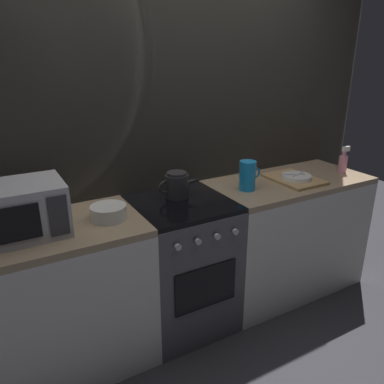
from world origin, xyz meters
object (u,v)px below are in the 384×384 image
(kettle, at_px, (177,185))
(spray_bottle, at_px, (343,162))
(microwave, at_px, (17,210))
(stove_unit, at_px, (182,264))
(mixing_bowl, at_px, (109,212))
(pitcher, at_px, (248,175))
(dish_pile, at_px, (295,178))

(kettle, xyz_separation_m, spray_bottle, (1.36, -0.16, -0.00))
(microwave, bearing_deg, stove_unit, 0.17)
(stove_unit, relative_size, kettle, 3.16)
(stove_unit, height_order, kettle, kettle)
(kettle, bearing_deg, microwave, -174.49)
(mixing_bowl, bearing_deg, spray_bottle, -1.05)
(microwave, relative_size, pitcher, 2.30)
(stove_unit, bearing_deg, kettle, 80.29)
(dish_pile, bearing_deg, spray_bottle, -3.37)
(dish_pile, bearing_deg, kettle, 171.86)
(dish_pile, bearing_deg, pitcher, 177.64)
(kettle, height_order, spray_bottle, spray_bottle)
(microwave, relative_size, mixing_bowl, 2.30)
(stove_unit, height_order, microwave, microwave)
(spray_bottle, bearing_deg, dish_pile, 176.63)
(pitcher, relative_size, spray_bottle, 0.99)
(kettle, distance_m, mixing_bowl, 0.51)
(microwave, bearing_deg, dish_pile, -1.14)
(stove_unit, relative_size, pitcher, 4.50)
(microwave, bearing_deg, kettle, 5.51)
(pitcher, bearing_deg, spray_bottle, -2.89)
(spray_bottle, bearing_deg, microwave, 178.41)
(dish_pile, bearing_deg, stove_unit, 177.52)
(mixing_bowl, relative_size, dish_pile, 0.50)
(mixing_bowl, xyz_separation_m, dish_pile, (1.39, -0.01, -0.02))
(mixing_bowl, bearing_deg, kettle, 13.79)
(mixing_bowl, bearing_deg, dish_pile, -0.28)
(spray_bottle, bearing_deg, mixing_bowl, 178.95)
(spray_bottle, bearing_deg, pitcher, 177.11)
(mixing_bowl, bearing_deg, pitcher, 0.62)
(mixing_bowl, bearing_deg, microwave, 176.22)
(pitcher, bearing_deg, microwave, 179.22)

